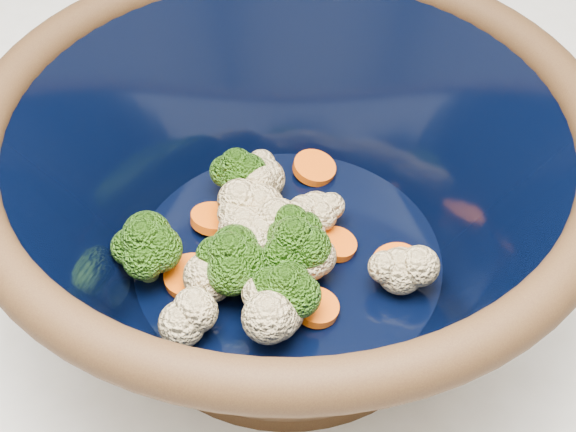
{
  "coord_description": "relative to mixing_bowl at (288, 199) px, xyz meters",
  "views": [
    {
      "loc": [
        0.16,
        -0.22,
        1.32
      ],
      "look_at": [
        0.11,
        0.11,
        0.97
      ],
      "focal_mm": 50.0,
      "sensor_mm": 36.0,
      "label": 1
    }
  ],
  "objects": [
    {
      "name": "vegetable_pile",
      "position": [
        -0.01,
        -0.01,
        -0.03
      ],
      "size": [
        0.19,
        0.18,
        0.05
      ],
      "color": "#608442",
      "rests_on": "mixing_bowl"
    },
    {
      "name": "mixing_bowl",
      "position": [
        0.0,
        0.0,
        0.0
      ],
      "size": [
        0.38,
        0.38,
        0.15
      ],
      "rotation": [
        0.0,
        0.0,
        -0.14
      ],
      "color": "black",
      "rests_on": "counter"
    }
  ]
}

